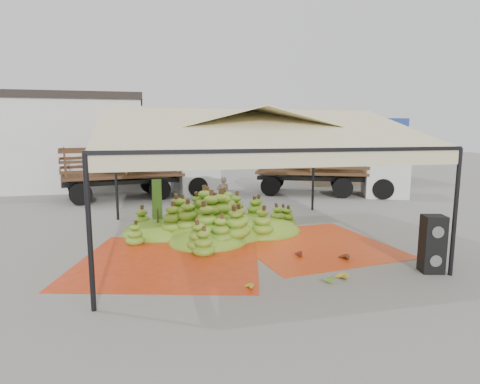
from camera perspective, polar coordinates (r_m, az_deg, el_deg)
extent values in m
plane|color=slate|center=(12.51, 0.73, -6.97)|extent=(90.00, 90.00, 0.00)
cylinder|color=black|center=(7.96, -20.62, -5.64)|extent=(0.10, 0.10, 3.00)
cylinder|color=black|center=(10.54, 28.28, -2.67)|extent=(0.10, 0.10, 3.00)
cylinder|color=black|center=(15.80, -17.19, 1.53)|extent=(0.10, 0.10, 3.00)
cylinder|color=black|center=(17.25, 10.38, 2.36)|extent=(0.10, 0.10, 3.00)
pyramid|color=beige|center=(12.03, 0.76, 9.28)|extent=(8.00, 8.00, 1.00)
cube|color=black|center=(12.04, 0.76, 6.90)|extent=(8.00, 8.00, 0.08)
cube|color=beige|center=(12.04, 0.76, 6.05)|extent=(8.00, 8.00, 0.36)
cube|color=silver|center=(26.61, -29.04, 5.81)|extent=(14.00, 6.00, 5.00)
cube|color=black|center=(26.66, -29.49, 11.60)|extent=(14.30, 6.30, 0.40)
cube|color=tan|center=(27.91, 14.21, 5.30)|extent=(6.00, 5.00, 3.60)
cube|color=navy|center=(27.87, 14.37, 9.51)|extent=(6.30, 5.30, 0.50)
cube|color=red|center=(10.88, -10.00, -9.52)|extent=(5.65, 5.49, 0.01)
cube|color=red|center=(12.30, 10.32, -7.36)|extent=(4.61, 4.79, 0.01)
ellipsoid|color=#59851B|center=(13.34, -3.43, -3.06)|extent=(7.66, 7.10, 1.32)
ellipsoid|color=#AEA322|center=(8.87, 0.93, -13.17)|extent=(0.43, 0.37, 0.17)
ellipsoid|color=gold|center=(9.61, 14.00, -11.50)|extent=(0.60, 0.54, 0.22)
ellipsoid|color=#5B1A14|center=(11.14, 7.87, -8.47)|extent=(0.62, 0.59, 0.22)
ellipsoid|color=#542A13|center=(11.04, 14.34, -8.84)|extent=(0.53, 0.46, 0.22)
ellipsoid|color=#366E16|center=(9.47, 12.08, -11.84)|extent=(0.55, 0.55, 0.20)
ellipsoid|color=#40851B|center=(11.94, 1.68, 5.06)|extent=(0.24, 0.24, 0.20)
ellipsoid|color=#40851B|center=(12.42, 8.40, 5.12)|extent=(0.24, 0.24, 0.20)
cube|color=black|center=(10.83, 25.57, -8.46)|extent=(0.60, 0.55, 0.70)
cube|color=black|center=(10.66, 25.82, -4.87)|extent=(0.60, 0.55, 0.70)
imported|color=gray|center=(16.70, -2.40, -0.31)|extent=(0.59, 0.44, 1.50)
cube|color=#502A1A|center=(20.80, -16.34, 2.39)|extent=(6.05, 3.59, 0.14)
cube|color=silver|center=(21.60, -6.48, 3.22)|extent=(2.46, 2.82, 2.61)
cylinder|color=black|center=(19.60, -21.72, -0.28)|extent=(1.06, 0.52, 1.02)
cylinder|color=black|center=(21.84, -21.98, 0.59)|extent=(1.06, 0.52, 1.02)
cylinder|color=black|center=(20.06, -11.32, 0.38)|extent=(1.06, 0.52, 1.02)
cylinder|color=black|center=(22.25, -12.62, 1.17)|extent=(1.06, 0.52, 1.02)
cylinder|color=black|center=(20.56, -6.08, 0.71)|extent=(1.06, 0.52, 1.02)
cylinder|color=black|center=(22.71, -7.85, 1.45)|extent=(1.06, 0.52, 1.02)
ellipsoid|color=#497B19|center=(20.75, -16.41, 3.94)|extent=(4.83, 2.83, 0.79)
cube|color=gold|center=(20.80, -14.92, 5.27)|extent=(2.64, 2.63, 0.28)
cube|color=#4D2E19|center=(21.78, 10.08, 2.90)|extent=(6.25, 4.71, 0.14)
cube|color=silver|center=(22.06, 19.88, 2.87)|extent=(2.89, 3.12, 2.61)
cylinder|color=black|center=(20.85, 4.37, 0.86)|extent=(1.07, 0.73, 1.02)
cylinder|color=black|center=(23.09, 4.98, 1.63)|extent=(1.07, 0.73, 1.02)
cylinder|color=black|center=(20.78, 14.39, 0.58)|extent=(1.07, 0.73, 1.02)
cylinder|color=black|center=(23.03, 14.02, 1.38)|extent=(1.07, 0.73, 1.02)
cylinder|color=black|center=(21.01, 19.65, 0.42)|extent=(1.07, 0.73, 1.02)
cylinder|color=black|center=(23.23, 18.78, 1.23)|extent=(1.07, 0.73, 1.02)
ellipsoid|color=#537A19|center=(21.73, 10.12, 4.39)|extent=(4.98, 3.73, 0.80)
cube|color=yellow|center=(21.70, 11.66, 5.54)|extent=(3.00, 3.00, 0.28)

